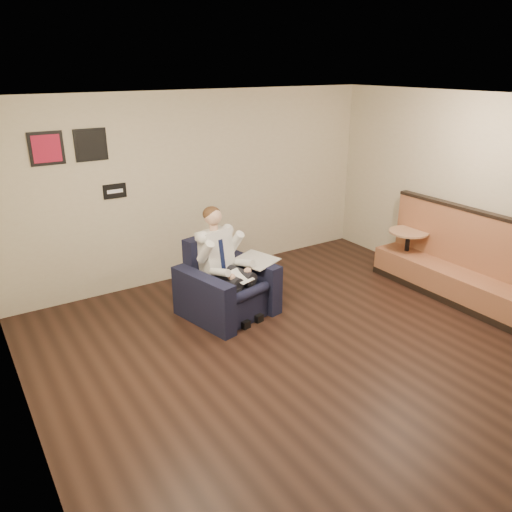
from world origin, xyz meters
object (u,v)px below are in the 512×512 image
coffee_mug (259,267)px  banquette (454,255)px  green_folder (257,275)px  cafe_table (406,254)px  armchair (227,279)px  smartphone (252,271)px  seated_man (234,269)px  side_table (257,288)px

coffee_mug → banquette: banquette is taller
green_folder → cafe_table: size_ratio=0.54×
armchair → coffee_mug: armchair is taller
smartphone → cafe_table: 2.53m
green_folder → cafe_table: cafe_table is taller
banquette → cafe_table: (0.01, 0.84, -0.25)m
green_folder → coffee_mug: 0.23m
green_folder → smartphone: 0.18m
green_folder → banquette: (2.46, -1.32, 0.21)m
armchair → seated_man: bearing=-90.0°
coffee_mug → banquette: size_ratio=0.03×
cafe_table → seated_man: bearing=174.6°
armchair → side_table: bearing=-3.0°
smartphone → coffee_mug: bearing=-7.1°
seated_man → side_table: size_ratio=2.78×
smartphone → cafe_table: bearing=-21.3°
seated_man → coffee_mug: seated_man is taller
seated_man → side_table: (0.50, 0.22, -0.48)m
seated_man → banquette: (2.94, -1.12, -0.06)m
side_table → green_folder: 0.21m
banquette → cafe_table: size_ratio=3.28×
green_folder → banquette: bearing=-28.2°
armchair → cafe_table: size_ratio=1.39×
seated_man → smartphone: size_ratio=10.91×
side_table → banquette: size_ratio=0.20×
smartphone → banquette: (2.43, -1.49, 0.22)m
green_folder → coffee_mug: (0.15, 0.17, 0.04)m
seated_man → cafe_table: bearing=-18.3°
armchair → side_table: size_ratio=2.09×
smartphone → banquette: size_ratio=0.05×
banquette → cafe_table: banquette is taller
side_table → coffee_mug: coffee_mug is taller
cafe_table → green_folder: bearing=169.2°
smartphone → green_folder: bearing=-104.0°
armchair → smartphone: 0.59m
coffee_mug → cafe_table: size_ratio=0.11×
coffee_mug → banquette: bearing=-32.8°
seated_man → cafe_table: 2.98m
smartphone → seated_man: bearing=-150.1°
coffee_mug → smartphone: 0.13m
coffee_mug → smartphone: (-0.12, 0.00, -0.04)m
seated_man → green_folder: seated_man is taller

